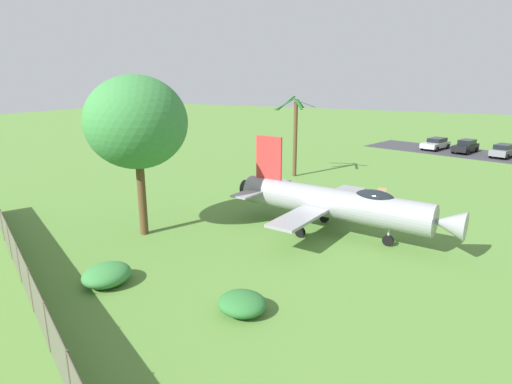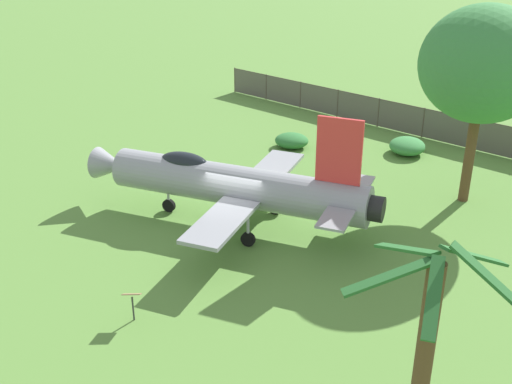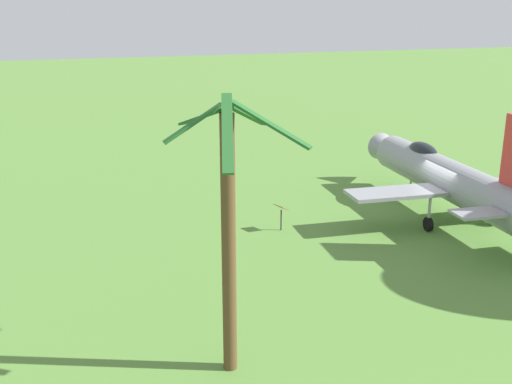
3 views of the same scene
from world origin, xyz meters
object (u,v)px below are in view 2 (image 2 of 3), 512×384
at_px(display_jet, 229,183).
at_px(shade_tree, 484,65).
at_px(shrub_near_fence, 292,141).
at_px(info_plaque, 132,298).
at_px(shrub_by_tree, 407,146).

xyz_separation_m(display_jet, shade_tree, (-5.12, 9.88, 4.53)).
bearing_deg(shrub_near_fence, info_plaque, -5.21).
relative_size(shade_tree, shrub_by_tree, 4.08).
bearing_deg(shade_tree, shrub_by_tree, -152.47).
height_order(display_jet, shrub_near_fence, display_jet).
xyz_separation_m(display_jet, info_plaque, (7.53, -0.99, -1.03)).
xyz_separation_m(shrub_near_fence, info_plaque, (17.42, -1.59, 0.45)).
distance_m(display_jet, shrub_near_fence, 10.02).
xyz_separation_m(shade_tree, shrub_near_fence, (-4.77, -9.29, -6.01)).
xyz_separation_m(shrub_by_tree, info_plaque, (18.15, -8.01, 0.41)).
relative_size(shrub_near_fence, info_plaque, 1.68).
height_order(shade_tree, info_plaque, shade_tree).
bearing_deg(shade_tree, info_plaque, -40.69).
xyz_separation_m(shade_tree, shrub_by_tree, (-5.50, -2.87, -5.97)).
relative_size(shade_tree, shrub_near_fence, 4.68).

